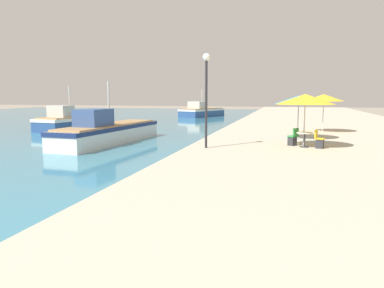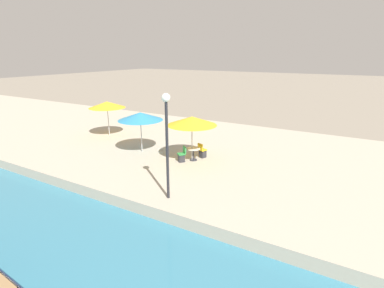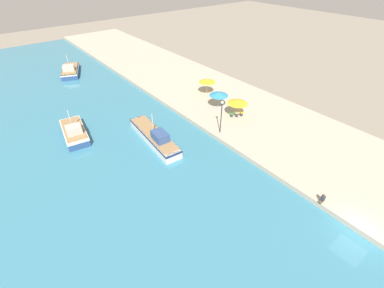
% 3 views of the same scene
% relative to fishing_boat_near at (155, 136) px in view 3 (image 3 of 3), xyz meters
% --- Properties ---
extents(ground_plane, '(200.00, 200.00, 0.00)m').
position_rel_fishing_boat_near_xyz_m(ground_plane, '(6.41, -22.61, -0.83)').
color(ground_plane, gray).
extents(quay_promenade, '(16.00, 90.00, 0.59)m').
position_rel_fishing_boat_near_xyz_m(quay_promenade, '(14.41, 14.39, -0.54)').
color(quay_promenade, '#B2A893').
rests_on(quay_promenade, ground_plane).
extents(fishing_boat_near, '(3.01, 10.32, 4.00)m').
position_rel_fishing_boat_near_xyz_m(fishing_boat_near, '(0.00, 0.00, 0.00)').
color(fishing_boat_near, silver).
rests_on(fishing_boat_near, water_basin).
extents(fishing_boat_mid, '(3.59, 7.05, 3.89)m').
position_rel_fishing_boat_near_xyz_m(fishing_boat_mid, '(-7.63, 7.56, -0.02)').
color(fishing_boat_mid, navy).
rests_on(fishing_boat_mid, water_basin).
extents(fishing_boat_far, '(5.58, 8.14, 3.83)m').
position_rel_fishing_boat_near_xyz_m(fishing_boat_far, '(-0.77, 30.51, -0.03)').
color(fishing_boat_far, navy).
rests_on(fishing_boat_far, water_basin).
extents(cafe_umbrella_pink, '(2.87, 2.87, 2.63)m').
position_rel_fishing_boat_near_xyz_m(cafe_umbrella_pink, '(12.10, -2.73, 2.13)').
color(cafe_umbrella_pink, '#B7B7B7').
rests_on(cafe_umbrella_pink, quay_promenade).
extents(cafe_umbrella_white, '(2.81, 2.81, 2.55)m').
position_rel_fishing_boat_near_xyz_m(cafe_umbrella_white, '(11.89, 0.86, 2.06)').
color(cafe_umbrella_white, '#B7B7B7').
rests_on(cafe_umbrella_white, quay_promenade).
extents(cafe_umbrella_striped, '(2.70, 2.70, 2.63)m').
position_rel_fishing_boat_near_xyz_m(cafe_umbrella_striped, '(13.68, 5.52, 2.14)').
color(cafe_umbrella_striped, '#B7B7B7').
rests_on(cafe_umbrella_striped, quay_promenade).
extents(cafe_table, '(0.80, 0.80, 0.74)m').
position_rel_fishing_boat_near_xyz_m(cafe_table, '(12.14, -2.80, 0.29)').
color(cafe_table, '#333338').
rests_on(cafe_table, quay_promenade).
extents(cafe_chair_left, '(0.53, 0.51, 0.91)m').
position_rel_fishing_boat_near_xyz_m(cafe_chair_left, '(12.83, -3.02, 0.08)').
color(cafe_chair_left, '#2D2D33').
rests_on(cafe_chair_left, quay_promenade).
extents(cafe_chair_right, '(0.59, 0.58, 0.91)m').
position_rel_fishing_boat_near_xyz_m(cafe_chair_right, '(11.58, -2.35, 0.08)').
color(cafe_chair_right, '#2D2D33').
rests_on(cafe_chair_right, quay_promenade).
extents(person_at_quay, '(0.53, 0.36, 0.98)m').
position_rel_fishing_boat_near_xyz_m(person_at_quay, '(6.73, -18.87, 0.18)').
color(person_at_quay, brown).
rests_on(person_at_quay, quay_promenade).
extents(lamppost, '(0.36, 0.36, 4.56)m').
position_rel_fishing_boat_near_xyz_m(lamppost, '(7.43, -4.25, 2.85)').
color(lamppost, '#232328').
rests_on(lamppost, quay_promenade).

